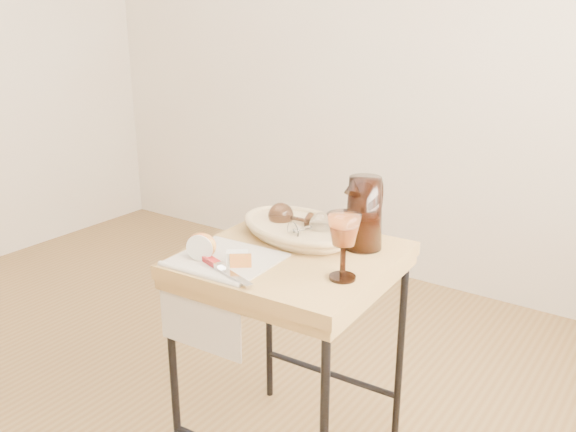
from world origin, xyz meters
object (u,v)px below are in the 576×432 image
Objects in this scene: table_knife at (221,267)px; side_table at (292,362)px; apple_half at (202,245)px; wine_goblet at (343,247)px; bread_basket at (299,230)px; pitcher at (364,213)px; goblet_lying_b at (310,227)px; tea_towel at (226,259)px; goblet_lying_a at (293,218)px.

side_table is at bearing 88.47° from table_knife.
wine_goblet is at bearing -6.11° from apple_half.
apple_half is at bearing 178.94° from table_knife.
side_table is at bearing -51.22° from bread_basket.
pitcher is at bearing 23.42° from bread_basket.
goblet_lying_b reaches higher than table_knife.
apple_half is at bearing -149.75° from pitcher.
table_knife is (-0.29, -0.15, -0.08)m from wine_goblet.
side_table is 0.41m from tea_towel.
bread_basket is 2.00× the size of wine_goblet.
wine_goblet reaches higher than tea_towel.
wine_goblet is at bearing -18.99° from side_table.
pitcher reaches higher than side_table.
table_knife is (0.01, -0.36, -0.04)m from goblet_lying_a.
table_knife is (-0.23, -0.38, -0.09)m from pitcher.
pitcher is (0.24, 0.02, 0.06)m from goblet_lying_a.
apple_half is at bearing -163.78° from wine_goblet.
goblet_lying_a is 1.61× the size of apple_half.
goblet_lying_b reaches higher than apple_half.
table_knife is (-0.08, -0.32, -0.03)m from goblet_lying_b.
goblet_lying_a is 0.34m from apple_half.
tea_towel is (-0.12, -0.15, 0.37)m from side_table.
apple_half reaches higher than tea_towel.
side_table is 2.82× the size of pitcher.
pitcher is at bearing -46.30° from goblet_lying_b.
pitcher is at bearing 24.07° from apple_half.
bread_basket is at bearing 150.89° from goblet_lying_a.
tea_towel is 0.28m from bread_basket.
table_knife is (0.04, -0.07, 0.01)m from tea_towel.
goblet_lying_b is (-0.00, 0.10, 0.41)m from side_table.
tea_towel reaches higher than side_table.
bread_basket reaches higher than side_table.
table_knife reaches higher than tea_towel.
goblet_lying_b is (0.12, 0.25, 0.05)m from tea_towel.
goblet_lying_a is at bearing 80.48° from tea_towel.
tea_towel is 0.29m from goblet_lying_a.
tea_towel is 0.76× the size of bread_basket.
side_table is 3.96× the size of wine_goblet.
apple_half is (-0.33, -0.34, -0.06)m from pitcher.
tea_towel is 0.08m from apple_half.
wine_goblet is (0.21, -0.07, 0.46)m from side_table.
goblet_lying_a is at bearing 109.95° from table_knife.
bread_basket is 2.75× the size of goblet_lying_a.
wine_goblet is (0.33, 0.08, 0.09)m from tea_towel.
goblet_lying_a reaches higher than apple_half.
goblet_lying_a is 0.10m from goblet_lying_b.
side_table is at bearing 161.01° from wine_goblet.
apple_half is (-0.12, -0.31, 0.02)m from bread_basket.
goblet_lying_a is 0.37m from wine_goblet.
pitcher reaches higher than wine_goblet.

